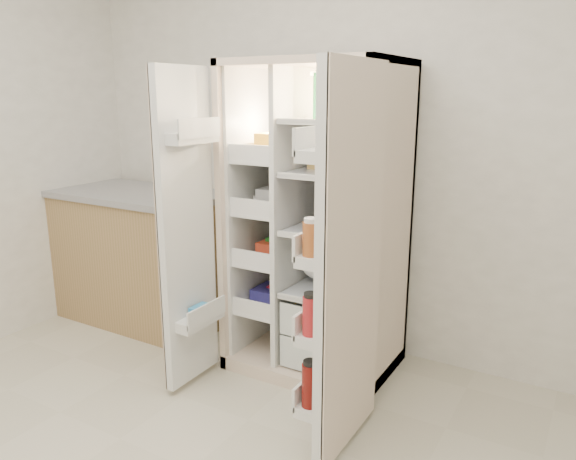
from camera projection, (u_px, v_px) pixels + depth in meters
The scene contains 5 objects.
wall_back at pixel (346, 138), 3.38m from camera, with size 4.00×0.02×2.70m, color white.
refrigerator at pixel (323, 245), 3.23m from camera, with size 0.92×0.70×1.80m.
freezer_door at pixel (187, 232), 2.94m from camera, with size 0.15×0.40×1.72m.
fridge_door at pixel (346, 271), 2.39m from camera, with size 0.17×0.58×1.72m.
kitchen_counter at pixel (142, 255), 3.96m from camera, with size 1.31×0.70×0.95m.
Camera 1 is at (1.43, -1.13, 1.62)m, focal length 34.00 mm.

